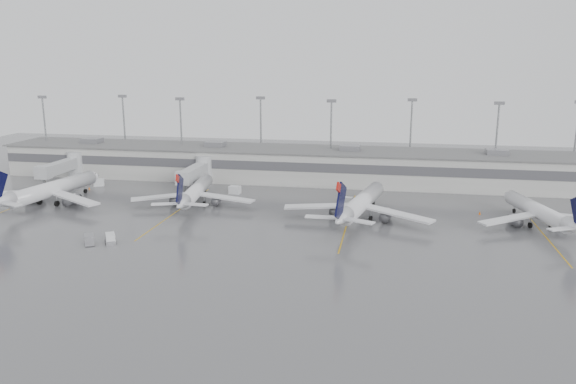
% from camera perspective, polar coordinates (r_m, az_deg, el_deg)
% --- Properties ---
extents(ground, '(260.00, 260.00, 0.00)m').
position_cam_1_polar(ground, '(90.25, -6.32, -6.42)').
color(ground, '#4E4E51').
rests_on(ground, ground).
extents(terminal, '(152.00, 17.00, 9.45)m').
position_cam_1_polar(terminal, '(143.82, 0.27, 2.85)').
color(terminal, '#A5A5A0').
rests_on(terminal, ground).
extents(light_masts, '(142.40, 8.00, 20.60)m').
position_cam_1_polar(light_masts, '(148.22, 0.68, 6.24)').
color(light_masts, gray).
rests_on(light_masts, ground).
extents(jet_bridge_left, '(4.00, 17.20, 7.00)m').
position_cam_1_polar(jet_bridge_left, '(152.65, -21.59, 2.41)').
color(jet_bridge_left, '#A8AAAD').
rests_on(jet_bridge_left, ground).
extents(jet_bridge_right, '(4.00, 17.20, 7.00)m').
position_cam_1_polar(jet_bridge_right, '(137.42, -9.09, 2.06)').
color(jet_bridge_right, '#A8AAAD').
rests_on(jet_bridge_right, ground).
extents(stand_markings, '(105.25, 40.00, 0.01)m').
position_cam_1_polar(stand_markings, '(112.32, -2.81, -2.36)').
color(stand_markings, '#CD950C').
rests_on(stand_markings, ground).
extents(jet_far_left, '(29.23, 33.00, 10.72)m').
position_cam_1_polar(jet_far_left, '(129.72, -23.13, 0.23)').
color(jet_far_left, silver).
rests_on(jet_far_left, ground).
extents(jet_mid_left, '(26.22, 29.54, 9.57)m').
position_cam_1_polar(jet_mid_left, '(120.52, -9.45, 0.02)').
color(jet_mid_left, silver).
rests_on(jet_mid_left, ground).
extents(jet_mid_right, '(28.81, 32.61, 10.65)m').
position_cam_1_polar(jet_mid_right, '(108.94, 7.34, -1.15)').
color(jet_mid_right, silver).
rests_on(jet_mid_right, ground).
extents(jet_far_right, '(24.72, 28.07, 9.28)m').
position_cam_1_polar(jet_far_right, '(113.71, 24.26, -1.86)').
color(jet_far_right, silver).
rests_on(jet_far_right, ground).
extents(baggage_tug, '(2.83, 3.18, 1.75)m').
position_cam_1_polar(baggage_tug, '(99.71, -17.58, -4.63)').
color(baggage_tug, silver).
rests_on(baggage_tug, ground).
extents(baggage_cart, '(2.66, 3.03, 1.69)m').
position_cam_1_polar(baggage_cart, '(100.19, -19.53, -4.58)').
color(baggage_cart, slate).
rests_on(baggage_cart, ground).
extents(gse_uld_a, '(2.89, 2.48, 1.73)m').
position_cam_1_polar(gse_uld_a, '(145.34, -18.66, 0.92)').
color(gse_uld_a, silver).
rests_on(gse_uld_a, ground).
extents(gse_uld_b, '(2.71, 1.96, 1.80)m').
position_cam_1_polar(gse_uld_b, '(130.31, -5.42, 0.22)').
color(gse_uld_b, silver).
rests_on(gse_uld_b, ground).
extents(gse_uld_c, '(2.47, 1.84, 1.60)m').
position_cam_1_polar(gse_uld_c, '(120.82, 6.04, -0.90)').
color(gse_uld_c, silver).
rests_on(gse_uld_c, ground).
extents(gse_loader, '(2.51, 3.42, 1.94)m').
position_cam_1_polar(gse_loader, '(139.11, -9.82, 0.95)').
color(gse_loader, slate).
rests_on(gse_loader, ground).
extents(cone_a, '(0.40, 0.40, 0.63)m').
position_cam_1_polar(cone_a, '(142.32, -19.55, 0.38)').
color(cone_a, '#FC6205').
rests_on(cone_a, ground).
extents(cone_b, '(0.39, 0.39, 0.62)m').
position_cam_1_polar(cone_b, '(128.64, -10.87, -0.41)').
color(cone_b, '#FC6205').
rests_on(cone_b, ground).
extents(cone_c, '(0.49, 0.49, 0.77)m').
position_cam_1_polar(cone_c, '(123.72, 5.93, -0.75)').
color(cone_c, '#FC6205').
rests_on(cone_c, ground).
extents(cone_d, '(0.44, 0.44, 0.69)m').
position_cam_1_polar(cone_d, '(119.00, 18.90, -2.01)').
color(cone_d, '#FC6205').
rests_on(cone_d, ground).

